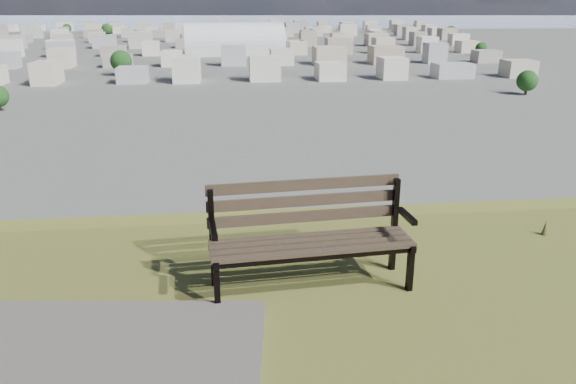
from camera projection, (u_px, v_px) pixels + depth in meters
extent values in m
cube|color=#463A28|center=(316.00, 252.00, 5.10)|extent=(1.92, 0.24, 0.04)
cube|color=#463A28|center=(313.00, 247.00, 5.22)|extent=(1.92, 0.24, 0.04)
cube|color=#463A28|center=(310.00, 241.00, 5.34)|extent=(1.92, 0.24, 0.04)
cube|color=#463A28|center=(307.00, 236.00, 5.46)|extent=(1.92, 0.24, 0.04)
cube|color=#463A28|center=(305.00, 216.00, 5.48)|extent=(1.91, 0.19, 0.11)
cube|color=#463A28|center=(305.00, 201.00, 5.46)|extent=(1.91, 0.19, 0.11)
cube|color=#463A28|center=(305.00, 185.00, 5.43)|extent=(1.91, 0.19, 0.11)
cube|color=black|center=(217.00, 286.00, 5.00)|extent=(0.06, 0.07, 0.47)
cube|color=black|center=(212.00, 239.00, 5.34)|extent=(0.06, 0.07, 0.98)
cube|color=black|center=(214.00, 255.00, 5.13)|extent=(0.10, 0.53, 0.05)
cube|color=black|center=(213.00, 230.00, 4.99)|extent=(0.08, 0.39, 0.05)
cube|color=black|center=(410.00, 268.00, 5.32)|extent=(0.06, 0.07, 0.47)
cube|color=black|center=(394.00, 225.00, 5.67)|extent=(0.06, 0.07, 0.98)
cube|color=black|center=(403.00, 239.00, 5.46)|extent=(0.10, 0.53, 0.05)
cube|color=black|center=(407.00, 216.00, 5.32)|extent=(0.08, 0.39, 0.05)
cube|color=black|center=(317.00, 258.00, 5.11)|extent=(1.91, 0.19, 0.04)
cube|color=black|center=(307.00, 240.00, 5.48)|extent=(1.91, 0.19, 0.04)
cone|color=brown|center=(545.00, 228.00, 6.63)|extent=(0.08, 0.08, 0.18)
cube|color=silver|center=(235.00, 49.00, 293.39)|extent=(51.96, 23.88, 5.67)
cylinder|color=white|center=(234.00, 44.00, 292.46)|extent=(51.96, 23.88, 21.54)
cube|color=silver|center=(52.00, 74.00, 191.99)|extent=(11.00, 11.00, 7.00)
cube|color=#A09689|center=(124.00, 73.00, 194.52)|extent=(11.00, 11.00, 7.00)
cube|color=beige|center=(194.00, 72.00, 197.05)|extent=(11.00, 11.00, 7.00)
cube|color=#A7A8AC|center=(262.00, 71.00, 199.58)|extent=(11.00, 11.00, 7.00)
cube|color=#BEB29B|center=(328.00, 70.00, 202.11)|extent=(11.00, 11.00, 7.00)
cube|color=tan|center=(393.00, 69.00, 204.65)|extent=(11.00, 11.00, 7.00)
cube|color=beige|center=(456.00, 68.00, 207.18)|extent=(11.00, 11.00, 7.00)
cube|color=beige|center=(518.00, 67.00, 209.71)|extent=(11.00, 11.00, 7.00)
cube|color=beige|center=(56.00, 59.00, 237.71)|extent=(11.00, 11.00, 7.00)
cube|color=#A7A8AC|center=(114.00, 59.00, 240.24)|extent=(11.00, 11.00, 7.00)
cube|color=#BEB29B|center=(171.00, 58.00, 242.77)|extent=(11.00, 11.00, 7.00)
cube|color=tan|center=(227.00, 57.00, 245.30)|extent=(11.00, 11.00, 7.00)
cube|color=beige|center=(281.00, 57.00, 247.83)|extent=(11.00, 11.00, 7.00)
cube|color=beige|center=(335.00, 56.00, 250.36)|extent=(11.00, 11.00, 7.00)
cube|color=silver|center=(387.00, 56.00, 252.89)|extent=(11.00, 11.00, 7.00)
cube|color=#A09689|center=(438.00, 55.00, 255.42)|extent=(11.00, 11.00, 7.00)
cube|color=beige|center=(489.00, 55.00, 257.95)|extent=(11.00, 11.00, 7.00)
cube|color=#BEB29B|center=(9.00, 50.00, 280.89)|extent=(11.00, 11.00, 7.00)
cube|color=tan|center=(59.00, 50.00, 283.42)|extent=(11.00, 11.00, 7.00)
cube|color=beige|center=(108.00, 49.00, 285.95)|extent=(11.00, 11.00, 7.00)
cube|color=beige|center=(156.00, 49.00, 288.48)|extent=(11.00, 11.00, 7.00)
cube|color=silver|center=(203.00, 48.00, 291.01)|extent=(11.00, 11.00, 7.00)
cube|color=#A09689|center=(249.00, 48.00, 293.54)|extent=(11.00, 11.00, 7.00)
cube|color=beige|center=(294.00, 47.00, 296.07)|extent=(11.00, 11.00, 7.00)
cube|color=#A7A8AC|center=(339.00, 47.00, 298.60)|extent=(11.00, 11.00, 7.00)
cube|color=#BEB29B|center=(383.00, 47.00, 301.13)|extent=(11.00, 11.00, 7.00)
cube|color=tan|center=(426.00, 46.00, 303.66)|extent=(11.00, 11.00, 7.00)
cube|color=beige|center=(469.00, 46.00, 306.19)|extent=(11.00, 11.00, 7.00)
cube|color=silver|center=(18.00, 43.00, 326.60)|extent=(11.00, 11.00, 7.00)
cube|color=#A09689|center=(61.00, 43.00, 329.13)|extent=(11.00, 11.00, 7.00)
cube|color=beige|center=(103.00, 42.00, 331.67)|extent=(11.00, 11.00, 7.00)
cube|color=#A7A8AC|center=(144.00, 42.00, 334.20)|extent=(11.00, 11.00, 7.00)
cube|color=#BEB29B|center=(185.00, 42.00, 336.73)|extent=(11.00, 11.00, 7.00)
cube|color=tan|center=(225.00, 41.00, 339.26)|extent=(11.00, 11.00, 7.00)
cube|color=beige|center=(265.00, 41.00, 341.79)|extent=(11.00, 11.00, 7.00)
cube|color=beige|center=(304.00, 41.00, 344.32)|extent=(11.00, 11.00, 7.00)
cube|color=silver|center=(342.00, 40.00, 346.85)|extent=(11.00, 11.00, 7.00)
cube|color=#A09689|center=(380.00, 40.00, 349.38)|extent=(11.00, 11.00, 7.00)
cube|color=beige|center=(417.00, 40.00, 351.91)|extent=(11.00, 11.00, 7.00)
cube|color=#A7A8AC|center=(454.00, 39.00, 354.44)|extent=(11.00, 11.00, 7.00)
cube|color=tan|center=(25.00, 38.00, 372.32)|extent=(11.00, 11.00, 7.00)
cube|color=beige|center=(63.00, 37.00, 374.85)|extent=(11.00, 11.00, 7.00)
cube|color=beige|center=(99.00, 37.00, 377.38)|extent=(11.00, 11.00, 7.00)
cube|color=silver|center=(136.00, 37.00, 379.91)|extent=(11.00, 11.00, 7.00)
cube|color=#A09689|center=(172.00, 36.00, 382.44)|extent=(11.00, 11.00, 7.00)
cube|color=beige|center=(207.00, 36.00, 384.97)|extent=(11.00, 11.00, 7.00)
cube|color=#A7A8AC|center=(242.00, 36.00, 387.50)|extent=(11.00, 11.00, 7.00)
cube|color=#BEB29B|center=(277.00, 36.00, 390.03)|extent=(11.00, 11.00, 7.00)
cube|color=tan|center=(311.00, 36.00, 392.56)|extent=(11.00, 11.00, 7.00)
cube|color=beige|center=(345.00, 35.00, 395.09)|extent=(11.00, 11.00, 7.00)
cube|color=beige|center=(378.00, 35.00, 397.62)|extent=(11.00, 11.00, 7.00)
cube|color=silver|center=(411.00, 35.00, 400.15)|extent=(11.00, 11.00, 7.00)
cube|color=#A09689|center=(443.00, 35.00, 402.68)|extent=(11.00, 11.00, 7.00)
cube|color=#A7A8AC|center=(30.00, 33.00, 418.03)|extent=(11.00, 11.00, 7.00)
cube|color=#BEB29B|center=(64.00, 33.00, 420.56)|extent=(11.00, 11.00, 7.00)
cube|color=tan|center=(97.00, 33.00, 423.09)|extent=(11.00, 11.00, 7.00)
cube|color=beige|center=(129.00, 33.00, 425.62)|extent=(11.00, 11.00, 7.00)
cube|color=beige|center=(161.00, 33.00, 428.15)|extent=(11.00, 11.00, 7.00)
cube|color=silver|center=(193.00, 32.00, 430.68)|extent=(11.00, 11.00, 7.00)
cube|color=#A09689|center=(224.00, 32.00, 433.21)|extent=(11.00, 11.00, 7.00)
cube|color=beige|center=(255.00, 32.00, 435.74)|extent=(11.00, 11.00, 7.00)
cube|color=#A7A8AC|center=(286.00, 32.00, 438.28)|extent=(11.00, 11.00, 7.00)
cube|color=#BEB29B|center=(316.00, 32.00, 440.81)|extent=(11.00, 11.00, 7.00)
cube|color=tan|center=(346.00, 31.00, 443.34)|extent=(11.00, 11.00, 7.00)
cube|color=beige|center=(376.00, 31.00, 445.87)|extent=(11.00, 11.00, 7.00)
cube|color=beige|center=(405.00, 31.00, 448.40)|extent=(11.00, 11.00, 7.00)
cube|color=silver|center=(434.00, 31.00, 450.93)|extent=(11.00, 11.00, 7.00)
cube|color=#A09689|center=(4.00, 30.00, 461.22)|extent=(11.00, 11.00, 7.00)
cube|color=beige|center=(35.00, 30.00, 463.75)|extent=(11.00, 11.00, 7.00)
cube|color=#A7A8AC|center=(65.00, 30.00, 466.28)|extent=(11.00, 11.00, 7.00)
cube|color=#BEB29B|center=(94.00, 30.00, 468.81)|extent=(11.00, 11.00, 7.00)
cube|color=tan|center=(124.00, 29.00, 471.34)|extent=(11.00, 11.00, 7.00)
cube|color=beige|center=(153.00, 29.00, 473.87)|extent=(11.00, 11.00, 7.00)
cube|color=beige|center=(182.00, 29.00, 476.40)|extent=(11.00, 11.00, 7.00)
cube|color=silver|center=(210.00, 29.00, 478.93)|extent=(11.00, 11.00, 7.00)
cube|color=#A09689|center=(238.00, 29.00, 481.46)|extent=(11.00, 11.00, 7.00)
cube|color=beige|center=(266.00, 29.00, 483.99)|extent=(11.00, 11.00, 7.00)
cube|color=#A7A8AC|center=(294.00, 28.00, 486.52)|extent=(11.00, 11.00, 7.00)
cube|color=#BEB29B|center=(321.00, 28.00, 489.05)|extent=(11.00, 11.00, 7.00)
cube|color=tan|center=(348.00, 28.00, 491.58)|extent=(11.00, 11.00, 7.00)
cube|color=beige|center=(375.00, 28.00, 494.11)|extent=(11.00, 11.00, 7.00)
cube|color=beige|center=(401.00, 28.00, 496.64)|extent=(11.00, 11.00, 7.00)
cube|color=silver|center=(427.00, 28.00, 499.17)|extent=(11.00, 11.00, 7.00)
cube|color=#A09689|center=(11.00, 27.00, 506.93)|extent=(11.00, 11.00, 7.00)
cube|color=beige|center=(38.00, 27.00, 509.46)|extent=(11.00, 11.00, 7.00)
cube|color=#A7A8AC|center=(66.00, 27.00, 511.99)|extent=(11.00, 11.00, 7.00)
cube|color=#BEB29B|center=(93.00, 27.00, 514.52)|extent=(11.00, 11.00, 7.00)
cube|color=tan|center=(119.00, 27.00, 517.05)|extent=(11.00, 11.00, 7.00)
cube|color=beige|center=(146.00, 27.00, 519.58)|extent=(11.00, 11.00, 7.00)
cube|color=beige|center=(172.00, 26.00, 522.11)|extent=(11.00, 11.00, 7.00)
cube|color=silver|center=(198.00, 26.00, 524.64)|extent=(11.00, 11.00, 7.00)
cube|color=#A09689|center=(224.00, 26.00, 527.17)|extent=(11.00, 11.00, 7.00)
cube|color=beige|center=(249.00, 26.00, 529.70)|extent=(11.00, 11.00, 7.00)
cube|color=#A7A8AC|center=(275.00, 26.00, 532.23)|extent=(11.00, 11.00, 7.00)
cube|color=#BEB29B|center=(300.00, 26.00, 534.76)|extent=(11.00, 11.00, 7.00)
cube|color=tan|center=(325.00, 26.00, 537.29)|extent=(11.00, 11.00, 7.00)
cube|color=beige|center=(349.00, 26.00, 539.82)|extent=(11.00, 11.00, 7.00)
cube|color=beige|center=(373.00, 25.00, 542.35)|extent=(11.00, 11.00, 7.00)
cube|color=silver|center=(398.00, 25.00, 544.88)|extent=(11.00, 11.00, 7.00)
cube|color=#A09689|center=(421.00, 25.00, 547.42)|extent=(11.00, 11.00, 7.00)
cylinder|color=#38221C|center=(526.00, 91.00, 171.02)|extent=(0.80, 0.80, 2.10)
sphere|color=#163813|center=(527.00, 81.00, 170.00)|extent=(6.30, 6.30, 6.30)
cylinder|color=#38221C|center=(122.00, 72.00, 213.59)|extent=(0.80, 0.80, 2.70)
sphere|color=#163813|center=(121.00, 61.00, 212.27)|extent=(8.10, 8.10, 8.10)
cylinder|color=#38221C|center=(480.00, 54.00, 288.01)|extent=(0.80, 0.80, 1.95)
sphere|color=#163813|center=(481.00, 48.00, 287.06)|extent=(5.85, 5.85, 5.85)
cylinder|color=#38221C|center=(311.00, 39.00, 393.33)|extent=(0.80, 0.80, 2.25)
sphere|color=#163813|center=(311.00, 34.00, 392.24)|extent=(6.75, 6.75, 6.75)
cylinder|color=#38221C|center=(108.00, 35.00, 433.80)|extent=(0.80, 0.80, 2.85)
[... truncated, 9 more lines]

